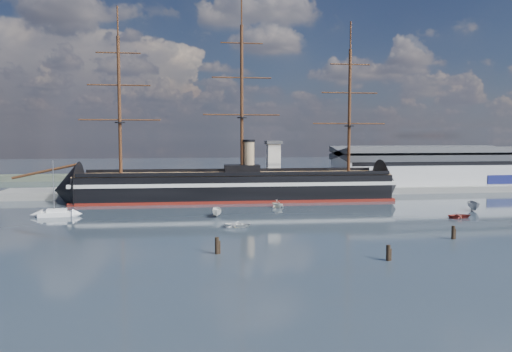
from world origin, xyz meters
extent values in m
plane|color=#242D39|center=(0.00, 40.00, 0.00)|extent=(600.00, 600.00, 0.00)
cube|color=slate|center=(10.00, 76.00, 0.00)|extent=(180.00, 18.00, 2.00)
cube|color=#B7BABC|center=(58.00, 80.00, 7.00)|extent=(62.00, 20.00, 10.00)
cube|color=#3F4247|center=(58.00, 80.00, 12.60)|extent=(63.00, 21.00, 2.00)
cube|color=silver|center=(3.00, 73.00, 9.00)|extent=(4.00, 4.00, 14.00)
cube|color=#3F4247|center=(3.00, 73.00, 16.50)|extent=(5.00, 5.00, 1.00)
cube|color=black|center=(-10.59, 60.00, 4.00)|extent=(88.38, 18.27, 7.00)
cube|color=silver|center=(-10.59, 60.00, 5.20)|extent=(90.39, 18.56, 1.00)
cube|color=maroon|center=(-10.59, 60.00, 0.35)|extent=(90.39, 18.52, 0.90)
cone|color=black|center=(-57.09, 60.00, 3.70)|extent=(14.40, 16.04, 15.68)
cone|color=black|center=(35.91, 60.00, 3.70)|extent=(11.40, 15.96, 15.68)
cube|color=brown|center=(-10.59, 60.00, 7.60)|extent=(88.35, 16.99, 0.40)
cube|color=black|center=(-8.59, 60.00, 9.00)|extent=(10.15, 6.26, 2.50)
cylinder|color=tan|center=(-6.59, 60.00, 12.50)|extent=(3.20, 3.20, 9.00)
cylinder|color=#381E0F|center=(-62.59, 60.00, 9.00)|extent=(17.76, 1.16, 4.43)
cylinder|color=#381E0F|center=(-42.59, 60.00, 26.80)|extent=(0.90, 0.90, 38.00)
cylinder|color=#381E0F|center=(-8.59, 60.00, 28.80)|extent=(0.90, 0.90, 42.00)
cylinder|color=#381E0F|center=(23.41, 60.00, 25.80)|extent=(0.90, 0.90, 36.00)
cube|color=white|center=(-54.31, 36.61, 0.54)|extent=(8.33, 3.09, 1.09)
cube|color=white|center=(-54.31, 36.61, 1.41)|extent=(4.48, 2.11, 0.87)
cylinder|color=#B2B2B7|center=(-54.85, 36.61, 7.06)|extent=(0.17, 0.17, 11.95)
imported|color=white|center=(-17.80, 31.20, 0.00)|extent=(6.55, 2.81, 2.56)
imported|color=white|center=(-14.53, 17.23, 0.00)|extent=(2.02, 3.47, 1.52)
imported|color=white|center=(-1.32, 43.49, 0.00)|extent=(7.05, 5.73, 2.39)
imported|color=maroon|center=(36.67, 21.34, 0.00)|extent=(1.56, 3.42, 1.56)
imported|color=gray|center=(46.09, 31.25, 0.00)|extent=(7.67, 4.86, 2.88)
cylinder|color=black|center=(-20.26, -5.13, 0.00)|extent=(0.64, 0.64, 3.38)
cylinder|color=black|center=(4.75, -13.06, 0.00)|extent=(0.64, 0.64, 3.07)
cylinder|color=black|center=(22.73, 0.14, 0.00)|extent=(0.64, 0.64, 3.10)
camera|label=1|loc=(-25.38, -82.54, 18.59)|focal=35.00mm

